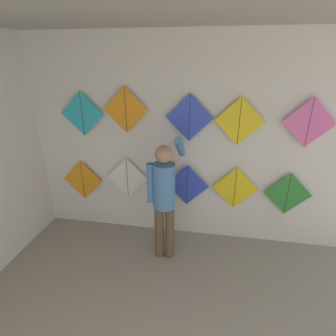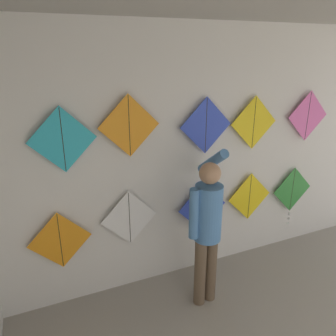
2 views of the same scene
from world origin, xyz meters
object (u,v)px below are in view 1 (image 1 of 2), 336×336
object	(u,v)px
shopkeeper	(164,194)
kite_7	(189,118)
kite_3	(235,188)
kite_8	(239,121)
kite_5	(82,114)
kite_2	(187,185)
kite_6	(126,110)
kite_1	(127,178)
kite_4	(287,196)
kite_9	(309,123)
kite_0	(83,180)

from	to	relation	value
shopkeeper	kite_7	world-z (taller)	kite_7
kite_3	kite_8	world-z (taller)	kite_8
shopkeeper	kite_5	world-z (taller)	kite_5
kite_2	kite_8	size ratio (longest dim) A/B	1.00
kite_2	kite_3	bearing A→B (deg)	0.00
kite_6	kite_1	bearing A→B (deg)	180.00
kite_4	kite_7	distance (m)	1.67
kite_3	kite_8	distance (m)	0.92
kite_2	kite_3	size ratio (longest dim) A/B	1.00
shopkeeper	kite_2	distance (m)	0.56
kite_7	kite_5	bearing A→B (deg)	180.00
shopkeeper	kite_7	xyz separation A→B (m)	(0.23, 0.50, 0.84)
kite_1	kite_8	size ratio (longest dim) A/B	1.00
kite_6	kite_9	bearing A→B (deg)	0.00
kite_1	kite_7	world-z (taller)	kite_7
kite_8	kite_9	distance (m)	0.80
kite_2	kite_4	xyz separation A→B (m)	(1.34, -0.00, -0.05)
kite_6	kite_9	distance (m)	2.26
kite_3	kite_6	xyz separation A→B (m)	(-1.49, 0.00, 1.01)
shopkeeper	kite_2	xyz separation A→B (m)	(0.23, 0.50, -0.11)
kite_4	kite_5	distance (m)	2.96
kite_9	kite_1	bearing A→B (deg)	180.00
kite_2	kite_8	bearing A→B (deg)	0.00
kite_2	kite_6	size ratio (longest dim) A/B	1.00
kite_1	kite_9	xyz separation A→B (m)	(2.29, 0.00, 0.89)
kite_5	kite_4	bearing A→B (deg)	-0.02
kite_0	kite_6	bearing A→B (deg)	0.00
kite_8	kite_9	xyz separation A→B (m)	(0.80, 0.00, 0.01)
kite_0	kite_6	world-z (taller)	kite_6
kite_5	kite_6	xyz separation A→B (m)	(0.62, 0.00, 0.07)
kite_7	kite_9	world-z (taller)	kite_7
kite_2	kite_8	xyz separation A→B (m)	(0.62, 0.00, 0.93)
kite_9	kite_8	bearing A→B (deg)	180.00
kite_2	kite_3	xyz separation A→B (m)	(0.66, 0.00, 0.01)
kite_8	kite_4	bearing A→B (deg)	-0.07
kite_7	kite_9	distance (m)	1.42
kite_4	kite_6	size ratio (longest dim) A/B	1.34
kite_0	kite_8	bearing A→B (deg)	0.00
shopkeeper	kite_9	bearing A→B (deg)	11.31
kite_8	shopkeeper	bearing A→B (deg)	-149.65
kite_2	kite_0	bearing A→B (deg)	180.00
kite_3	kite_8	size ratio (longest dim) A/B	1.00
shopkeeper	kite_8	world-z (taller)	kite_8
kite_5	kite_9	size ratio (longest dim) A/B	1.00
kite_0	kite_8	world-z (taller)	kite_8
kite_0	kite_7	distance (m)	1.87
kite_2	kite_4	bearing A→B (deg)	-0.04
kite_1	kite_7	size ratio (longest dim) A/B	1.00
kite_3	kite_7	distance (m)	1.14
kite_2	kite_9	size ratio (longest dim) A/B	1.00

